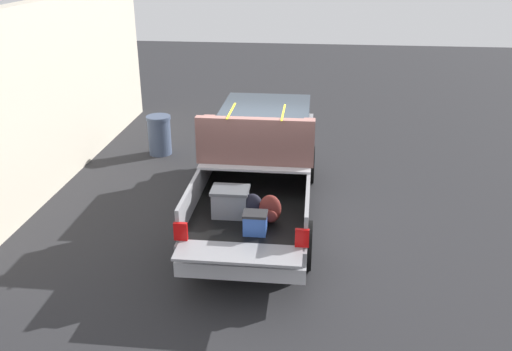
% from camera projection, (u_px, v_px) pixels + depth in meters
% --- Properties ---
extents(ground_plane, '(40.00, 40.00, 0.00)m').
position_uv_depth(ground_plane, '(259.00, 215.00, 10.63)').
color(ground_plane, '#262628').
extents(pickup_truck, '(6.05, 2.06, 2.23)m').
position_uv_depth(pickup_truck, '(261.00, 163.00, 10.58)').
color(pickup_truck, gray).
rests_on(pickup_truck, ground_plane).
extents(building_facade, '(9.78, 0.36, 3.86)m').
position_uv_depth(building_facade, '(61.00, 89.00, 12.00)').
color(building_facade, beige).
rests_on(building_facade, ground_plane).
extents(trash_can, '(0.60, 0.60, 0.98)m').
position_uv_depth(trash_can, '(160.00, 135.00, 13.58)').
color(trash_can, '#3F4C66').
rests_on(trash_can, ground_plane).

